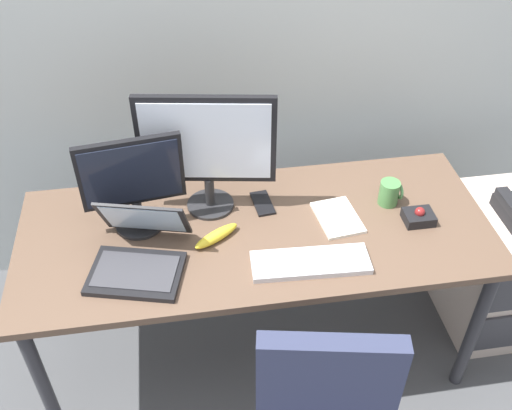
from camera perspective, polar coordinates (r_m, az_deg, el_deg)
The scene contains 12 objects.
ground_plane at distance 2.72m, azimuth -0.00°, elevation -13.49°, with size 8.00×8.00×0.00m, color #4A4B4E.
desk at distance 2.23m, azimuth -0.00°, elevation -3.71°, with size 1.75×0.71×0.72m.
file_cabinet at distance 2.84m, azimuth 22.31°, elevation -5.41°, with size 0.42×0.53×0.61m.
monitor_main at distance 2.12m, azimuth -4.79°, elevation 5.64°, with size 0.50×0.18×0.48m.
monitor_side at distance 2.12m, azimuth -11.83°, elevation 2.33°, with size 0.37×0.18×0.38m.
keyboard at distance 2.06m, azimuth 5.28°, elevation -5.51°, with size 0.42×0.16×0.03m.
laptop at distance 2.07m, azimuth -11.24°, elevation -4.55°, with size 0.38×0.40×0.22m.
trackball_mouse at distance 2.29m, azimuth 15.43°, elevation -1.09°, with size 0.11×0.09×0.07m.
coffee_mug at distance 2.33m, azimuth 12.78°, elevation 1.16°, with size 0.09×0.08×0.10m.
paper_notepad at distance 2.25m, azimuth 7.89°, elevation -1.21°, with size 0.15×0.21×0.01m, color white.
cell_phone at distance 2.29m, azimuth 0.63°, elevation 0.17°, with size 0.07×0.14×0.01m, color black.
banana at distance 2.14m, azimuth -3.84°, elevation -2.99°, with size 0.19×0.04×0.04m, color yellow.
Camera 1 is at (-0.24, -1.58, 2.21)m, focal length 41.45 mm.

